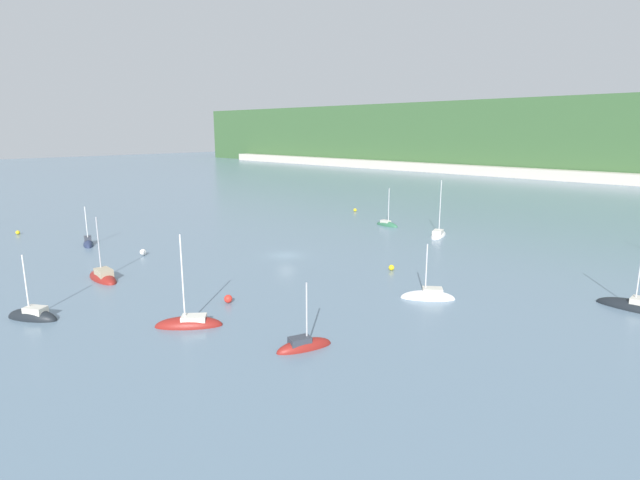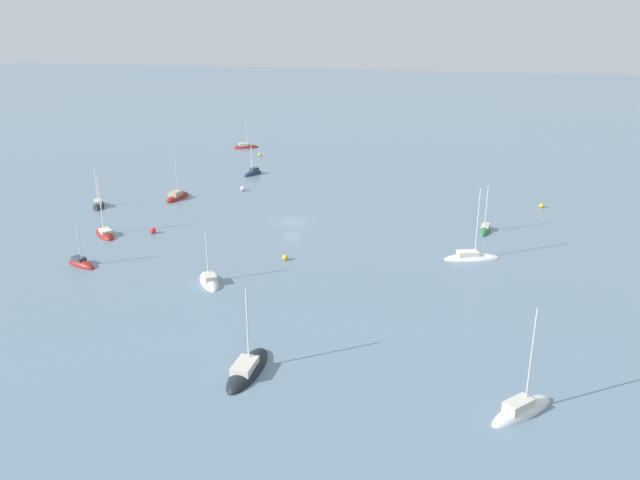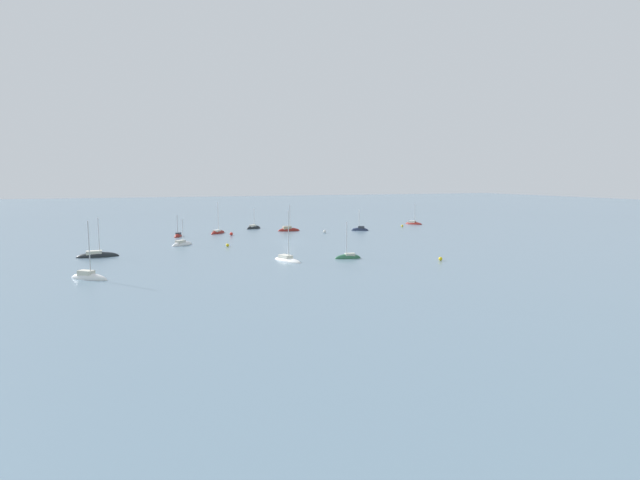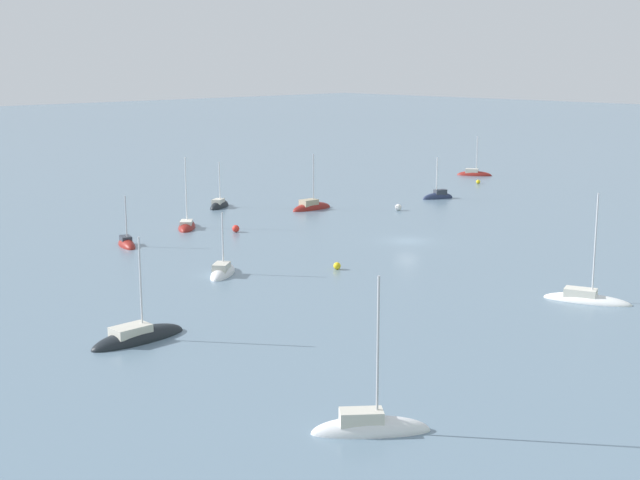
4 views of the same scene
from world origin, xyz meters
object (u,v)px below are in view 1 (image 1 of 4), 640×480
Objects in this scene: sailboat_7 at (189,325)px; sailboat_8 at (438,235)px; sailboat_1 at (88,244)px; mooring_buoy_3 at (391,268)px; mooring_buoy_2 at (355,210)px; mooring_buoy_0 at (18,232)px; sailboat_10 at (428,298)px; sailboat_9 at (33,318)px; mooring_buoy_4 at (228,299)px; sailboat_0 at (304,347)px; mooring_buoy_1 at (143,252)px; sailboat_4 at (387,225)px; sailboat_5 at (103,278)px; sailboat_6 at (639,309)px.

sailboat_8 reaches higher than sailboat_7.
sailboat_1 is 46.58m from mooring_buoy_3.
mooring_buoy_0 is at bearing -113.82° from mooring_buoy_2.
mooring_buoy_2 is at bearing -79.44° from sailboat_10.
sailboat_9 reaches higher than mooring_buoy_4.
sailboat_0 is 7.17× the size of mooring_buoy_1.
sailboat_4 is at bearing 127.40° from mooring_buoy_3.
sailboat_5 is 1.17× the size of sailboat_9.
sailboat_4 reaches higher than mooring_buoy_0.
sailboat_1 is at bearing -58.27° from sailboat_7.
sailboat_8 reaches higher than sailboat_1.
mooring_buoy_0 is 0.94× the size of mooring_buoy_2.
sailboat_0 reaches higher than mooring_buoy_4.
sailboat_6 is at bearing -164.32° from sailboat_9.
mooring_buoy_2 is at bearing 66.18° from mooring_buoy_0.
sailboat_0 is at bearing -53.47° from mooring_buoy_2.
sailboat_6 is 60.23m from mooring_buoy_1.
mooring_buoy_2 is (-26.18, 9.75, 0.23)m from sailboat_8.
mooring_buoy_3 is (32.96, -32.31, 0.00)m from mooring_buoy_2.
sailboat_4 is at bearing -23.27° from sailboat_6.
sailboat_4 is 11.56m from sailboat_8.
mooring_buoy_0 is 0.94× the size of mooring_buoy_3.
mooring_buoy_1 is at bearing 129.72° from sailboat_8.
sailboat_8 is at bearing -28.31° from sailboat_6.
sailboat_4 is at bearing 48.91° from sailboat_0.
mooring_buoy_0 is at bearing 112.32° from sailboat_8.
sailboat_8 is 70.69m from mooring_buoy_0.
mooring_buoy_3 is 21.88m from mooring_buoy_4.
sailboat_4 is (-26.71, 47.48, 0.00)m from sailboat_0.
sailboat_1 is 72.40m from sailboat_6.
sailboat_0 is 38.66m from mooring_buoy_1.
sailboat_8 reaches higher than mooring_buoy_0.
mooring_buoy_3 is (2.33, 27.45, 0.28)m from sailboat_7.
mooring_buoy_4 is (-2.54, 6.12, 0.34)m from sailboat_7.
sailboat_8 is 1.46× the size of sailboat_10.
sailboat_1 is 0.82× the size of sailboat_5.
sailboat_10 is 7.65× the size of mooring_buoy_1.
sailboat_1 is 36.91m from mooring_buoy_4.
sailboat_8 reaches higher than sailboat_5.
sailboat_5 is at bearing -162.85° from mooring_buoy_4.
sailboat_1 is at bearing -99.45° from mooring_buoy_2.
sailboat_5 reaches higher than sailboat_1.
sailboat_6 is 11.93× the size of mooring_buoy_3.
mooring_buoy_4 is at bearing 161.86° from sailboat_8.
mooring_buoy_1 is (28.75, 7.77, 0.11)m from mooring_buoy_0.
sailboat_5 is 51.63m from sailboat_8.
mooring_buoy_1 is at bearing 172.00° from mooring_buoy_4.
sailboat_4 is at bearing -29.83° from mooring_buoy_2.
sailboat_8 is at bearing -0.04° from sailboat_4.
sailboat_0 reaches higher than mooring_buoy_2.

